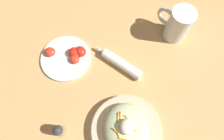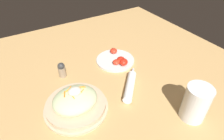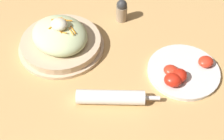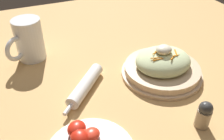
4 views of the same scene
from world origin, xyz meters
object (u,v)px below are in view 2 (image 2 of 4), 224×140
(napkin_roll, at_px, (130,86))
(tomato_plate, at_px, (117,60))
(salad_plate, at_px, (76,103))
(salt_shaker, at_px, (62,70))
(beer_mug, at_px, (195,104))

(napkin_roll, relative_size, tomato_plate, 0.86)
(salad_plate, height_order, napkin_roll, salad_plate)
(salad_plate, height_order, salt_shaker, salad_plate)
(salad_plate, relative_size, salt_shaker, 3.33)
(beer_mug, distance_m, salt_shaker, 0.55)
(tomato_plate, bearing_deg, beer_mug, -82.79)
(beer_mug, xyz_separation_m, salt_shaker, (-0.32, 0.45, -0.02))
(salad_plate, xyz_separation_m, beer_mug, (0.34, -0.24, 0.03))
(beer_mug, relative_size, salt_shaker, 1.88)
(salad_plate, xyz_separation_m, napkin_roll, (0.23, -0.02, -0.01))
(tomato_plate, height_order, salt_shaker, salt_shaker)
(napkin_roll, distance_m, tomato_plate, 0.20)
(beer_mug, distance_m, napkin_roll, 0.25)
(beer_mug, distance_m, tomato_plate, 0.42)
(salad_plate, xyz_separation_m, tomato_plate, (0.29, 0.17, -0.02))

